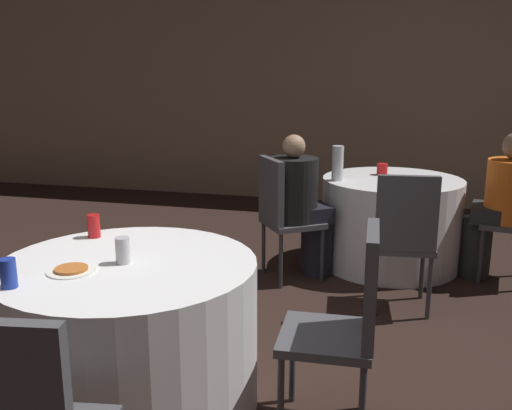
{
  "coord_description": "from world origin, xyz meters",
  "views": [
    {
      "loc": [
        1.09,
        -2.23,
        1.59
      ],
      "look_at": [
        0.3,
        0.85,
        0.82
      ],
      "focal_mm": 40.0,
      "sensor_mm": 36.0,
      "label": 1
    }
  ],
  "objects": [
    {
      "name": "ground_plane",
      "position": [
        0.0,
        0.0,
        0.0
      ],
      "size": [
        16.0,
        16.0,
        0.0
      ],
      "primitive_type": "plane",
      "color": "black"
    },
    {
      "name": "wall_back",
      "position": [
        0.0,
        4.58,
        1.4
      ],
      "size": [
        16.0,
        0.06,
        2.8
      ],
      "color": "gray",
      "rests_on": "ground_plane"
    },
    {
      "name": "table_near",
      "position": [
        -0.1,
        0.02,
        0.36
      ],
      "size": [
        1.2,
        1.2,
        0.72
      ],
      "color": "white",
      "rests_on": "ground_plane"
    },
    {
      "name": "table_far",
      "position": [
        1.04,
        2.39,
        0.36
      ],
      "size": [
        1.12,
        1.12,
        0.72
      ],
      "color": "white",
      "rests_on": "ground_plane"
    },
    {
      "name": "chair_near_east",
      "position": [
        0.91,
        0.07,
        0.56
      ],
      "size": [
        0.42,
        0.42,
        0.94
      ],
      "rotation": [
        0.0,
        0.0,
        -4.67
      ],
      "color": "#47474C",
      "rests_on": "ground_plane"
    },
    {
      "name": "chair_far_southwest",
      "position": [
        0.24,
        1.83,
        0.56
      ],
      "size": [
        0.56,
        0.56,
        0.94
      ],
      "rotation": [
        0.0,
        0.0,
        -0.95
      ],
      "color": "#47474C",
      "rests_on": "ground_plane"
    },
    {
      "name": "chair_far_south",
      "position": [
        1.14,
        1.42,
        0.56
      ],
      "size": [
        0.44,
        0.44,
        0.94
      ],
      "rotation": [
        0.0,
        0.0,
        0.1
      ],
      "color": "#47474C",
      "rests_on": "ground_plane"
    },
    {
      "name": "person_orange_shirt",
      "position": [
        1.84,
        2.26,
        0.59
      ],
      "size": [
        0.53,
        0.41,
        1.13
      ],
      "rotation": [
        0.0,
        0.0,
        1.41
      ],
      "color": "#282828",
      "rests_on": "ground_plane"
    },
    {
      "name": "person_black_shirt",
      "position": [
        0.38,
        1.92,
        0.58
      ],
      "size": [
        0.51,
        0.48,
        1.11
      ],
      "rotation": [
        0.0,
        0.0,
        -0.95
      ],
      "color": "black",
      "rests_on": "ground_plane"
    },
    {
      "name": "pizza_plate_near",
      "position": [
        -0.28,
        -0.15,
        0.73
      ],
      "size": [
        0.21,
        0.21,
        0.02
      ],
      "color": "white",
      "rests_on": "table_near"
    },
    {
      "name": "soda_can_red",
      "position": [
        -0.45,
        0.34,
        0.78
      ],
      "size": [
        0.07,
        0.07,
        0.12
      ],
      "color": "red",
      "rests_on": "table_near"
    },
    {
      "name": "soda_can_silver",
      "position": [
        -0.11,
        0.01,
        0.78
      ],
      "size": [
        0.07,
        0.07,
        0.12
      ],
      "color": "silver",
      "rests_on": "table_near"
    },
    {
      "name": "soda_can_blue",
      "position": [
        -0.42,
        -0.38,
        0.78
      ],
      "size": [
        0.07,
        0.07,
        0.12
      ],
      "color": "#1E38A5",
      "rests_on": "table_near"
    },
    {
      "name": "bottle_far",
      "position": [
        0.61,
        2.21,
        0.86
      ],
      "size": [
        0.09,
        0.09,
        0.27
      ],
      "color": "silver",
      "rests_on": "table_far"
    },
    {
      "name": "cup_far",
      "position": [
        0.95,
        2.54,
        0.77
      ],
      "size": [
        0.09,
        0.09,
        0.09
      ],
      "color": "red",
      "rests_on": "table_far"
    }
  ]
}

